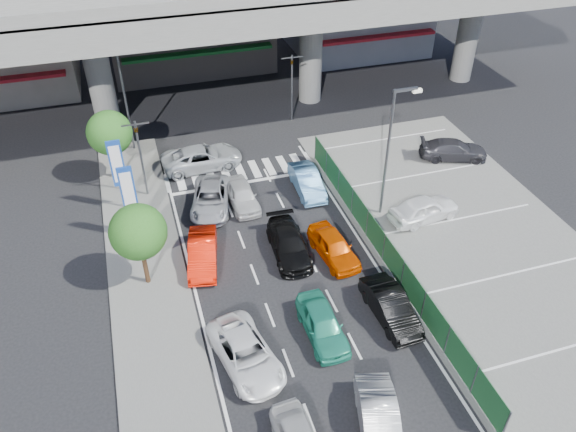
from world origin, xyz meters
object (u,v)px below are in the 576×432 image
object	(u,v)px
taxi_orange_left	(203,253)
taxi_orange_right	(334,247)
parked_sedan_dgrey	(454,150)
tree_far	(109,133)
hatch_white_back_mid	(379,421)
sedan_black_mid	(289,244)
traffic_cone	(376,229)
traffic_light_left	(138,141)
street_lamp_left	(126,86)
sedan_white_front_mid	(242,195)
kei_truck_front_right	(307,182)
signboard_near	(129,193)
signboard_far	(117,166)
wagon_silver_front_left	(211,199)
parked_sedan_white	(424,209)
hatch_black_mid_right	(391,307)
taxi_teal_mid	(322,324)
tree_near	(138,232)
street_lamp_right	(391,143)
crossing_wagon_silver	(202,158)
sedan_white_mid_left	(246,353)

from	to	relation	value
taxi_orange_left	taxi_orange_right	size ratio (longest dim) A/B	1.03
parked_sedan_dgrey	tree_far	bearing A→B (deg)	99.03
hatch_white_back_mid	sedan_black_mid	xyz separation A→B (m)	(-0.18, 11.34, -0.03)
hatch_white_back_mid	traffic_cone	world-z (taller)	hatch_white_back_mid
traffic_light_left	street_lamp_left	size ratio (longest dim) A/B	0.65
hatch_white_back_mid	sedan_white_front_mid	size ratio (longest dim) A/B	1.07
kei_truck_front_right	traffic_cone	size ratio (longest dim) A/B	5.56
signboard_near	parked_sedan_dgrey	size ratio (longest dim) A/B	1.03
hatch_white_back_mid	taxi_orange_right	bearing A→B (deg)	93.63
signboard_near	sedan_black_mid	xyz separation A→B (m)	(7.84, -3.89, -2.40)
signboard_far	tree_far	world-z (taller)	tree_far
sedan_white_front_mid	parked_sedan_dgrey	world-z (taller)	parked_sedan_dgrey
sedan_black_mid	wagon_silver_front_left	bearing A→B (deg)	124.19
signboard_near	taxi_orange_left	size ratio (longest dim) A/B	1.12
parked_sedan_white	traffic_light_left	bearing A→B (deg)	56.03
hatch_black_mid_right	traffic_cone	distance (m)	6.32
signboard_far	parked_sedan_dgrey	bearing A→B (deg)	-1.95
tree_far	sedan_black_mid	world-z (taller)	tree_far
taxi_teal_mid	hatch_black_mid_right	world-z (taller)	same
sedan_white_front_mid	traffic_cone	world-z (taller)	sedan_white_front_mid
tree_near	hatch_white_back_mid	xyz separation A→B (m)	(7.82, -11.24, -2.70)
parked_sedan_dgrey	traffic_cone	world-z (taller)	parked_sedan_dgrey
street_lamp_left	traffic_cone	size ratio (longest dim) A/B	10.62
wagon_silver_front_left	street_lamp_right	bearing A→B (deg)	-5.01
signboard_far	traffic_cone	xyz separation A→B (m)	(13.45, -6.82, -2.63)
crossing_wagon_silver	parked_sedan_dgrey	size ratio (longest dim) A/B	1.17
taxi_orange_left	sedan_white_front_mid	distance (m)	5.64
tree_near	sedan_white_front_mid	distance (m)	8.65
tree_far	sedan_black_mid	xyz separation A→B (m)	(8.44, -10.40, -2.72)
taxi_orange_right	sedan_white_front_mid	size ratio (longest dim) A/B	1.03
crossing_wagon_silver	kei_truck_front_right	bearing A→B (deg)	-131.40
signboard_near	tree_near	size ratio (longest dim) A/B	0.98
street_lamp_right	tree_near	xyz separation A→B (m)	(-14.17, -2.00, -1.38)
signboard_far	tree_far	distance (m)	3.53
traffic_light_left	hatch_white_back_mid	world-z (taller)	traffic_light_left
taxi_orange_left	traffic_light_left	bearing A→B (deg)	117.98
hatch_white_back_mid	wagon_silver_front_left	distance (m)	17.14
signboard_near	sedan_white_front_mid	xyz separation A→B (m)	(6.47, 1.32, -2.39)
wagon_silver_front_left	traffic_cone	distance (m)	10.03
taxi_orange_right	street_lamp_left	bearing A→B (deg)	115.18
sedan_white_mid_left	sedan_white_front_mid	distance (m)	12.06
sedan_white_mid_left	wagon_silver_front_left	xyz separation A→B (m)	(0.76, 12.00, 0.00)
tree_far	hatch_black_mid_right	distance (m)	20.26
street_lamp_left	taxi_orange_right	xyz separation A→B (m)	(9.21, -14.88, -4.08)
street_lamp_left	wagon_silver_front_left	size ratio (longest dim) A/B	1.68
street_lamp_left	hatch_white_back_mid	bearing A→B (deg)	-74.19
sedan_white_front_mid	traffic_cone	bearing A→B (deg)	-40.15
traffic_light_left	hatch_white_back_mid	distance (m)	20.74
taxi_teal_mid	parked_sedan_dgrey	world-z (taller)	same
signboard_far	kei_truck_front_right	distance (m)	11.47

